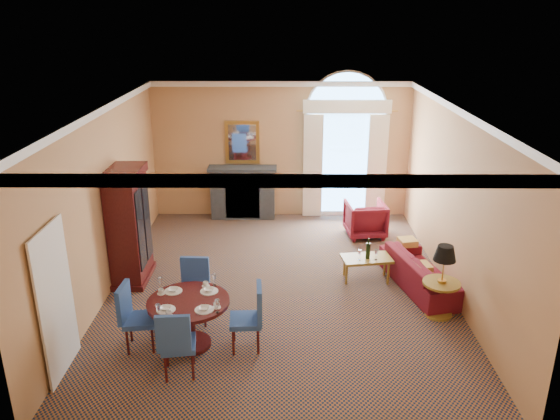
{
  "coord_description": "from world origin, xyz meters",
  "views": [
    {
      "loc": [
        0.06,
        -8.74,
        4.68
      ],
      "look_at": [
        0.0,
        0.5,
        1.3
      ],
      "focal_mm": 35.0,
      "sensor_mm": 36.0,
      "label": 1
    }
  ],
  "objects_px": {
    "sofa": "(422,271)",
    "dining_table": "(189,312)",
    "side_table": "(443,273)",
    "coffee_table": "(367,259)",
    "armchair": "(365,219)",
    "armoire": "(129,227)"
  },
  "relations": [
    {
      "from": "sofa",
      "to": "dining_table",
      "type": "bearing_deg",
      "value": 102.2
    },
    {
      "from": "armchair",
      "to": "side_table",
      "type": "distance_m",
      "value": 3.47
    },
    {
      "from": "coffee_table",
      "to": "side_table",
      "type": "xyz_separation_m",
      "value": [
        1.01,
        -1.23,
        0.34
      ]
    },
    {
      "from": "sofa",
      "to": "armchair",
      "type": "xyz_separation_m",
      "value": [
        -0.69,
        2.38,
        0.09
      ]
    },
    {
      "from": "side_table",
      "to": "sofa",
      "type": "bearing_deg",
      "value": 92.92
    },
    {
      "from": "armoire",
      "to": "armchair",
      "type": "bearing_deg",
      "value": 24.57
    },
    {
      "from": "armchair",
      "to": "side_table",
      "type": "relative_size",
      "value": 0.7
    },
    {
      "from": "sofa",
      "to": "side_table",
      "type": "xyz_separation_m",
      "value": [
        0.05,
        -0.98,
        0.47
      ]
    },
    {
      "from": "coffee_table",
      "to": "side_table",
      "type": "height_order",
      "value": "side_table"
    },
    {
      "from": "dining_table",
      "to": "armchair",
      "type": "height_order",
      "value": "dining_table"
    },
    {
      "from": "armchair",
      "to": "dining_table",
      "type": "bearing_deg",
      "value": 46.99
    },
    {
      "from": "armchair",
      "to": "coffee_table",
      "type": "distance_m",
      "value": 2.15
    },
    {
      "from": "sofa",
      "to": "side_table",
      "type": "bearing_deg",
      "value": 169.33
    },
    {
      "from": "armchair",
      "to": "side_table",
      "type": "height_order",
      "value": "side_table"
    },
    {
      "from": "armoire",
      "to": "coffee_table",
      "type": "distance_m",
      "value": 4.35
    },
    {
      "from": "armoire",
      "to": "armchair",
      "type": "distance_m",
      "value": 5.07
    },
    {
      "from": "dining_table",
      "to": "coffee_table",
      "type": "xyz_separation_m",
      "value": [
        2.89,
        2.12,
        -0.13
      ]
    },
    {
      "from": "armoire",
      "to": "coffee_table",
      "type": "bearing_deg",
      "value": -0.5
    },
    {
      "from": "coffee_table",
      "to": "dining_table",
      "type": "bearing_deg",
      "value": -152.4
    },
    {
      "from": "dining_table",
      "to": "coffee_table",
      "type": "bearing_deg",
      "value": 36.15
    },
    {
      "from": "side_table",
      "to": "armoire",
      "type": "bearing_deg",
      "value": 166.58
    },
    {
      "from": "dining_table",
      "to": "coffee_table",
      "type": "distance_m",
      "value": 3.59
    }
  ]
}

